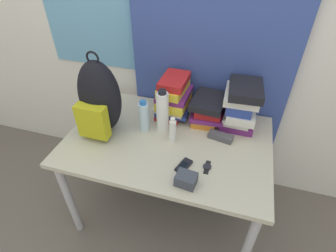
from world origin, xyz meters
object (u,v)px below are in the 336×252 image
Objects in this scene: book_stack_right at (241,105)px; book_stack_center at (208,109)px; sports_bottle at (163,112)px; backpack at (99,100)px; wristwatch at (207,167)px; sunscreen_bottle at (173,130)px; cell_phone at (184,166)px; camera_pouch at (186,179)px; book_stack_left at (173,97)px; sunglasses_case at (220,137)px; water_bottle at (144,117)px.

book_stack_center is at bearing -179.91° from book_stack_right.
backpack is at bearing -164.27° from sports_bottle.
sports_bottle is 0.43m from wristwatch.
book_stack_right is (0.20, 0.00, 0.07)m from book_stack_center.
sunscreen_bottle reaches higher than wristwatch.
camera_pouch is at bearing -71.06° from cell_phone.
book_stack_center is 0.57m from camera_pouch.
book_stack_center reaches higher than cell_phone.
book_stack_right reaches higher than book_stack_left.
sunglasses_case is at bearing -116.82° from book_stack_right.
book_stack_right reaches higher than sunglasses_case.
backpack is at bearing -160.60° from book_stack_right.
book_stack_right is 0.46m from sunscreen_bottle.
cell_phone is (0.12, -0.19, -0.07)m from sunscreen_bottle.
wristwatch is (0.12, 0.03, -0.00)m from cell_phone.
sunscreen_bottle is (-0.37, -0.27, -0.08)m from book_stack_right.
sports_bottle is at bearing -157.80° from book_stack_right.
camera_pouch is at bearing -62.57° from sunscreen_bottle.
water_bottle reaches higher than wristwatch.
sports_bottle is (0.36, 0.10, -0.09)m from backpack.
water_bottle reaches higher than sunglasses_case.
wristwatch is (0.24, -0.16, -0.07)m from sunscreen_bottle.
backpack is at bearing 163.02° from cell_phone.
book_stack_center is at bearing 84.39° from cell_phone.
book_stack_right is at bearing 61.90° from cell_phone.
sunglasses_case is at bearing 18.75° from sunscreen_bottle.
backpack is at bearing -154.98° from book_stack_center.
book_stack_left is at bearing 84.46° from sports_bottle.
camera_pouch is (0.36, -0.35, -0.07)m from water_bottle.
cell_phone is 1.22× the size of wristwatch.
backpack is at bearing 168.33° from wristwatch.
backpack reaches higher than wristwatch.
sunglasses_case is (0.11, -0.17, -0.07)m from book_stack_center.
cell_phone is (0.21, -0.28, -0.13)m from sports_bottle.
sunglasses_case is (0.35, -0.17, -0.12)m from book_stack_left.
wristwatch is at bearing -53.94° from book_stack_left.
sports_bottle is 0.13m from sunscreen_bottle.
backpack is 2.40× the size of water_bottle.
sports_bottle is at bearing 137.26° from sunscreen_bottle.
sports_bottle is (-0.25, -0.18, 0.05)m from book_stack_center.
sunscreen_bottle reaches higher than camera_pouch.
water_bottle is at bearing -159.09° from book_stack_right.
cell_phone is 0.76× the size of sunglasses_case.
book_stack_left is 0.55m from wristwatch.
book_stack_left is 2.34× the size of cell_phone.
sunscreen_bottle is 1.70× the size of wristwatch.
book_stack_right is at bearing 69.88° from camera_pouch.
backpack reaches higher than cell_phone.
book_stack_right is at bearing 20.91° from water_bottle.
cell_phone is 0.33m from sunglasses_case.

